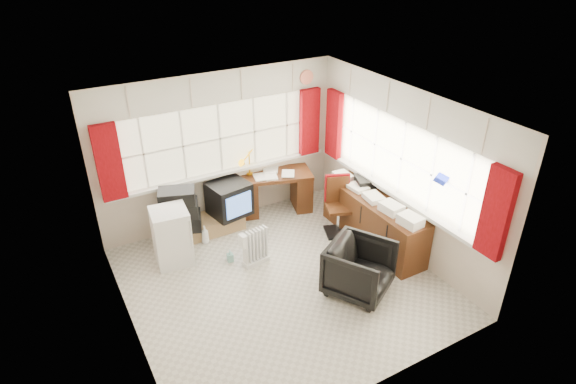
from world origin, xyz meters
name	(u,v)px	position (x,y,z in m)	size (l,w,h in m)	color
ground	(281,282)	(0.00, 0.00, 0.00)	(4.00, 4.00, 0.00)	beige
room_walls	(281,188)	(0.00, 0.00, 1.50)	(4.00, 4.00, 4.00)	beige
window_back	(223,168)	(0.00, 1.94, 0.95)	(3.70, 0.12, 3.60)	#F5EDC1
window_right	(396,190)	(1.94, 0.00, 0.95)	(0.12, 3.70, 3.60)	#F5EDC1
curtains	(305,150)	(0.92, 0.93, 1.46)	(3.83, 3.83, 1.15)	maroon
overhead_cabinets	(308,96)	(0.98, 0.98, 2.25)	(3.98, 3.98, 0.48)	silver
desk	(275,190)	(0.87, 1.80, 0.39)	(1.35, 0.93, 0.74)	#562B14
desk_lamp	(249,157)	(0.49, 1.98, 1.02)	(0.19, 0.17, 0.46)	#FAAA0A
task_chair	(338,202)	(1.43, 0.74, 0.51)	(0.52, 0.54, 0.96)	black
office_chair	(359,269)	(0.82, -0.66, 0.37)	(0.79, 0.81, 0.74)	black
radiator	(255,250)	(-0.12, 0.57, 0.24)	(0.40, 0.21, 0.58)	white
credenza	(373,219)	(1.73, 0.20, 0.40)	(0.50, 2.00, 0.85)	#562B14
file_tray	(365,181)	(1.89, 0.66, 0.81)	(0.27, 0.35, 0.12)	black
tv_bench	(200,227)	(-0.55, 1.72, 0.12)	(1.40, 0.50, 0.25)	#A97B54
crt_tv	(229,199)	(-0.03, 1.68, 0.52)	(0.68, 0.65, 0.54)	black
hifi_stack	(179,211)	(-0.88, 1.65, 0.57)	(0.74, 0.60, 0.67)	black
mini_fridge	(172,236)	(-1.13, 1.22, 0.43)	(0.56, 0.57, 0.86)	white
spray_bottle_a	(205,235)	(-0.57, 1.43, 0.15)	(0.12, 0.12, 0.30)	white
spray_bottle_b	(230,256)	(-0.42, 0.80, 0.10)	(0.09, 0.09, 0.19)	#84C4B9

